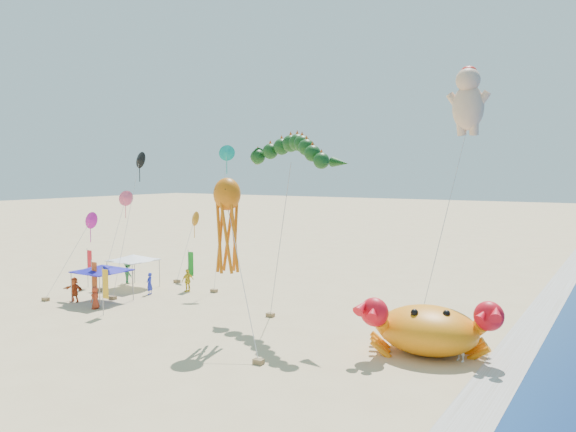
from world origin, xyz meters
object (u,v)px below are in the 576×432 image
object	(u,v)px
dragon_kite	(289,156)
canopy_white	(133,258)
cherub_kite	(468,99)
octopus_kite	(227,218)
canopy_blue	(102,268)
crab_inflatable	(428,328)

from	to	relation	value
dragon_kite	canopy_white	xyz separation A→B (m)	(-15.59, 1.29, -7.91)
dragon_kite	cherub_kite	xyz separation A→B (m)	(9.29, 6.66, 3.58)
octopus_kite	dragon_kite	bearing A→B (deg)	83.28
cherub_kite	canopy_blue	distance (m)	27.60
crab_inflatable	canopy_white	size ratio (longest dim) A/B	2.02
canopy_white	octopus_kite	bearing A→B (deg)	-24.44
cherub_kite	canopy_white	distance (m)	27.93
cherub_kite	canopy_white	bearing A→B (deg)	-167.83
cherub_kite	canopy_white	world-z (taller)	cherub_kite
crab_inflatable	dragon_kite	bearing A→B (deg)	165.93
dragon_kite	cherub_kite	size ratio (longest dim) A/B	0.71
dragon_kite	cherub_kite	bearing A→B (deg)	35.63
canopy_blue	crab_inflatable	bearing A→B (deg)	2.18
dragon_kite	canopy_blue	size ratio (longest dim) A/B	3.20
octopus_kite	canopy_white	world-z (taller)	octopus_kite
dragon_kite	octopus_kite	distance (m)	6.61
cherub_kite	canopy_blue	size ratio (longest dim) A/B	4.51
crab_inflatable	octopus_kite	xyz separation A→B (m)	(-10.51, -3.03, 5.40)
octopus_kite	canopy_blue	bearing A→B (deg)	170.74
cherub_kite	crab_inflatable	bearing A→B (deg)	-86.44
octopus_kite	canopy_white	distance (m)	16.97
cherub_kite	octopus_kite	distance (m)	17.27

